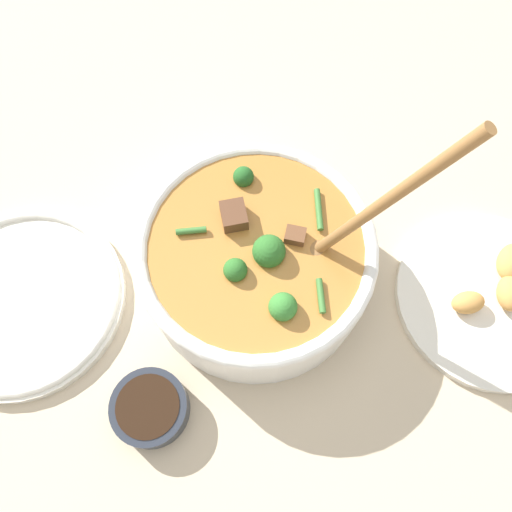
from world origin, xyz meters
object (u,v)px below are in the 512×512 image
object	(u,v)px
empty_plate	(23,299)
food_plate	(491,295)
condiment_bowl	(148,406)
stew_bowl	(256,258)

from	to	relation	value
empty_plate	food_plate	world-z (taller)	food_plate
condiment_bowl	food_plate	world-z (taller)	food_plate
stew_bowl	empty_plate	bearing A→B (deg)	-47.60
empty_plate	food_plate	size ratio (longest dim) A/B	1.08
condiment_bowl	empty_plate	xyz separation A→B (m)	(-0.01, -0.21, -0.01)
stew_bowl	empty_plate	distance (m)	0.29
food_plate	stew_bowl	bearing A→B (deg)	-60.27
condiment_bowl	empty_plate	distance (m)	0.21
condiment_bowl	food_plate	bearing A→B (deg)	143.55
condiment_bowl	stew_bowl	bearing A→B (deg)	179.12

